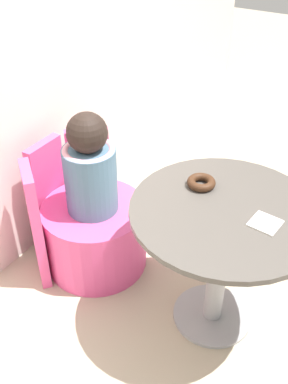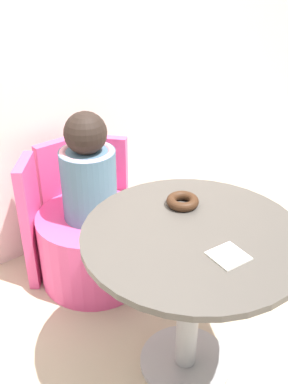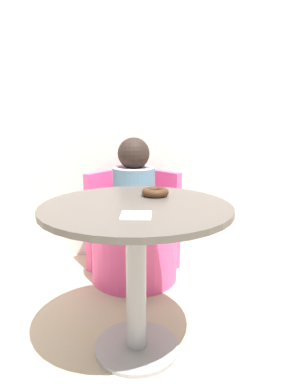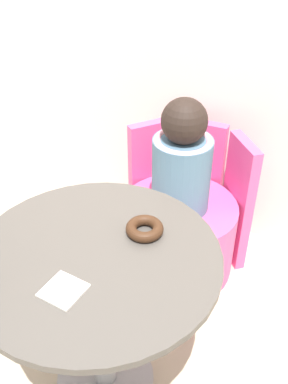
{
  "view_description": "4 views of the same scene",
  "coord_description": "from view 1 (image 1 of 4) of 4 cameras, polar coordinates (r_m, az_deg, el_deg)",
  "views": [
    {
      "loc": [
        -1.34,
        -0.5,
        1.83
      ],
      "look_at": [
        0.08,
        0.35,
        0.64
      ],
      "focal_mm": 42.0,
      "sensor_mm": 36.0,
      "label": 1
    },
    {
      "loc": [
        -0.88,
        -0.94,
        1.61
      ],
      "look_at": [
        0.17,
        0.33,
        0.66
      ],
      "focal_mm": 42.0,
      "sensor_mm": 36.0,
      "label": 2
    },
    {
      "loc": [
        0.02,
        -1.43,
        1.04
      ],
      "look_at": [
        0.16,
        0.32,
        0.66
      ],
      "focal_mm": 32.0,
      "sensor_mm": 36.0,
      "label": 3
    },
    {
      "loc": [
        0.67,
        -0.92,
        1.67
      ],
      "look_at": [
        0.09,
        0.36,
        0.67
      ],
      "focal_mm": 42.0,
      "sensor_mm": 36.0,
      "label": 4
    }
  ],
  "objects": [
    {
      "name": "ground_plane",
      "position": [
        2.33,
        6.73,
        -16.54
      ],
      "size": [
        12.0,
        12.0,
        0.0
      ],
      "primitive_type": "plane",
      "color": "#B7A88E"
    },
    {
      "name": "round_table",
      "position": [
        1.99,
        9.9,
        -5.7
      ],
      "size": [
        0.81,
        0.81,
        0.69
      ],
      "color": "#99999E",
      "rests_on": "ground_plane"
    },
    {
      "name": "tub_chair",
      "position": [
        2.5,
        -6.17,
        -5.45
      ],
      "size": [
        0.56,
        0.56,
        0.39
      ],
      "color": "#E54C8C",
      "rests_on": "ground_plane"
    },
    {
      "name": "booth_backrest",
      "position": [
        2.53,
        -10.64,
        -1.05
      ],
      "size": [
        0.66,
        0.24,
        0.68
      ],
      "color": "#E54C8C",
      "rests_on": "ground_plane"
    },
    {
      "name": "child_figure",
      "position": [
        2.24,
        -6.89,
        3.06
      ],
      "size": [
        0.27,
        0.27,
        0.54
      ],
      "color": "slate",
      "rests_on": "tub_chair"
    },
    {
      "name": "donut",
      "position": [
        2.01,
        7.29,
        1.22
      ],
      "size": [
        0.13,
        0.13,
        0.04
      ],
      "color": "#3D2314",
      "rests_on": "round_table"
    },
    {
      "name": "paper_napkin",
      "position": [
        1.85,
        15.14,
        -3.84
      ],
      "size": [
        0.13,
        0.13,
        0.01
      ],
      "color": "silver",
      "rests_on": "round_table"
    }
  ]
}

